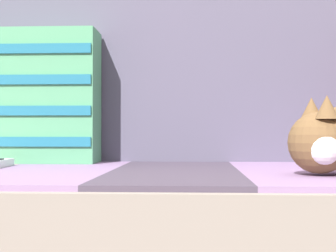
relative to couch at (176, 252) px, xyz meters
The scene contains 3 objects.
couch is the anchor object (origin of this frame).
sofa_backrest 0.60m from the couch, 90.00° to the left, with size 2.10×0.14×0.57m.
throw_pillow_striped 0.62m from the couch, 153.72° to the left, with size 0.42×0.14×0.37m.
Camera 1 is at (0.04, -1.10, 0.47)m, focal length 55.00 mm.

